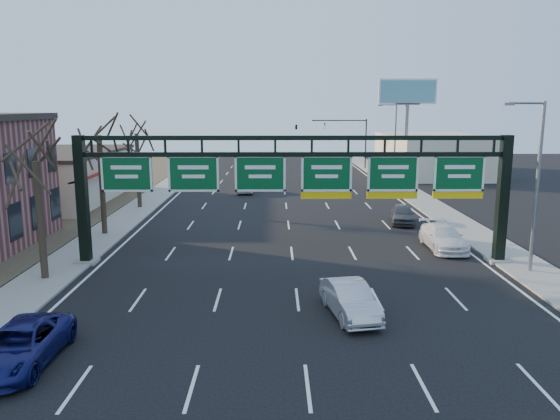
{
  "coord_description": "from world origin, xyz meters",
  "views": [
    {
      "loc": [
        -1.04,
        -21.89,
        8.74
      ],
      "look_at": [
        -0.75,
        7.2,
        3.2
      ],
      "focal_mm": 35.0,
      "sensor_mm": 36.0,
      "label": 1
    }
  ],
  "objects_px": {
    "sign_gantry": "(296,182)",
    "car_blue_suv": "(20,346)",
    "car_silver_sedan": "(350,300)",
    "car_white_wagon": "(443,237)"
  },
  "relations": [
    {
      "from": "car_blue_suv",
      "to": "car_white_wagon",
      "type": "height_order",
      "value": "car_white_wagon"
    },
    {
      "from": "sign_gantry",
      "to": "car_silver_sedan",
      "type": "distance_m",
      "value": 9.15
    },
    {
      "from": "car_silver_sedan",
      "to": "car_white_wagon",
      "type": "relative_size",
      "value": 0.86
    },
    {
      "from": "car_silver_sedan",
      "to": "car_white_wagon",
      "type": "xyz_separation_m",
      "value": [
        7.31,
        11.0,
        0.02
      ]
    },
    {
      "from": "car_blue_suv",
      "to": "car_white_wagon",
      "type": "relative_size",
      "value": 0.99
    },
    {
      "from": "car_white_wagon",
      "to": "car_blue_suv",
      "type": "bearing_deg",
      "value": -141.66
    },
    {
      "from": "car_blue_suv",
      "to": "car_silver_sedan",
      "type": "height_order",
      "value": "car_silver_sedan"
    },
    {
      "from": "sign_gantry",
      "to": "car_blue_suv",
      "type": "relative_size",
      "value": 4.89
    },
    {
      "from": "sign_gantry",
      "to": "car_blue_suv",
      "type": "distance_m",
      "value": 16.34
    },
    {
      "from": "car_white_wagon",
      "to": "car_silver_sedan",
      "type": "bearing_deg",
      "value": -123.89
    }
  ]
}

